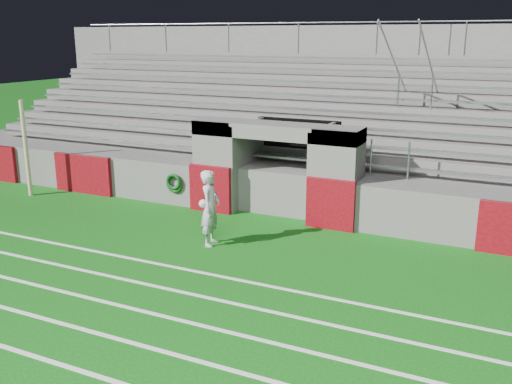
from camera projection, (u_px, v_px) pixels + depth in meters
The scene contains 6 objects.
ground at pixel (215, 255), 13.18m from camera, with size 90.00×90.00×0.00m, color #0E540F.
field_post at pixel (26, 149), 17.76m from camera, with size 0.13×0.13×3.03m, color beige.
field_markings at pixel (56, 363), 8.83m from camera, with size 28.00×8.09×0.01m.
stadium_structure at pixel (327, 138), 19.73m from camera, with size 26.00×8.48×5.42m.
goalkeeper_with_ball at pixel (210, 208), 13.64m from camera, with size 0.56×0.74×1.85m.
hose_coil at pixel (174, 183), 16.80m from camera, with size 0.56×0.15×0.60m.
Camera 1 is at (6.17, -10.72, 4.90)m, focal length 40.00 mm.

